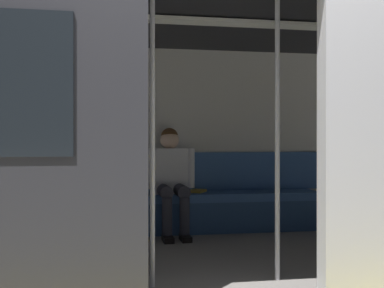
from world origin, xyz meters
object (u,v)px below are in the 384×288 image
at_px(handbag, 129,186).
at_px(grab_pole_far, 277,137).
at_px(person_seated, 171,174).
at_px(grab_pole_door, 152,136).
at_px(bench_seat, 184,202).
at_px(book, 198,191).
at_px(train_car, 192,87).

xyz_separation_m(handbag, grab_pole_far, (-1.06, 1.75, 0.52)).
bearing_deg(person_seated, handbag, -10.74).
bearing_deg(grab_pole_door, handbag, -85.06).
bearing_deg(bench_seat, person_seated, 19.64).
distance_m(bench_seat, book, 0.22).
xyz_separation_m(grab_pole_door, grab_pole_far, (-0.90, -0.01, 0.00)).
relative_size(bench_seat, grab_pole_door, 1.50).
xyz_separation_m(train_car, handbag, (0.53, -1.07, -0.96)).
height_order(train_car, grab_pole_door, train_car).
bearing_deg(handbag, bench_seat, 176.84).
xyz_separation_m(person_seated, grab_pole_far, (-0.60, 1.66, 0.38)).
bearing_deg(person_seated, book, -156.68).
height_order(handbag, book, handbag).
relative_size(train_car, book, 29.09).
bearing_deg(train_car, handbag, -63.55).
relative_size(bench_seat, grab_pole_far, 1.50).
relative_size(book, grab_pole_door, 0.11).
bearing_deg(grab_pole_door, book, -109.02).
height_order(bench_seat, grab_pole_door, grab_pole_door).
height_order(handbag, grab_pole_far, grab_pole_far).
height_order(person_seated, handbag, person_seated).
xyz_separation_m(train_car, grab_pole_door, (0.38, 0.68, -0.44)).
height_order(person_seated, book, person_seated).
distance_m(train_car, book, 1.54).
height_order(book, grab_pole_far, grab_pole_far).
relative_size(train_car, grab_pole_door, 3.08).
bearing_deg(grab_pole_door, bench_seat, -104.72).
xyz_separation_m(person_seated, handbag, (0.46, -0.09, -0.14)).
height_order(train_car, person_seated, train_car).
bearing_deg(book, handbag, 34.14).
height_order(bench_seat, person_seated, person_seated).
relative_size(train_car, handbag, 24.62).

